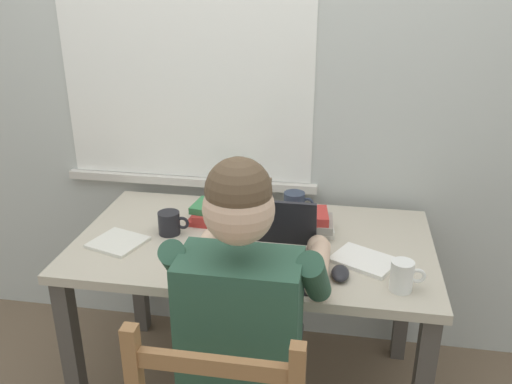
{
  "coord_description": "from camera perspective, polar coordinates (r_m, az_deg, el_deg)",
  "views": [
    {
      "loc": [
        0.32,
        -1.81,
        1.69
      ],
      "look_at": [
        0.02,
        -0.05,
        0.94
      ],
      "focal_mm": 38.19,
      "sensor_mm": 36.0,
      "label": 1
    }
  ],
  "objects": [
    {
      "name": "book_stack_main",
      "position": [
        2.22,
        -4.41,
        -2.24
      ],
      "size": [
        0.2,
        0.17,
        0.07
      ],
      "color": "#BC332D",
      "rests_on": "desk"
    },
    {
      "name": "seated_person",
      "position": [
        1.71,
        -0.93,
        -13.3
      ],
      "size": [
        0.5,
        0.6,
        1.25
      ],
      "color": "#2D5642",
      "rests_on": "ground"
    },
    {
      "name": "coffee_mug_white",
      "position": [
        1.82,
        15.1,
        -8.48
      ],
      "size": [
        0.11,
        0.07,
        0.1
      ],
      "color": "white",
      "rests_on": "desk"
    },
    {
      "name": "coffee_mug_dark",
      "position": [
        2.14,
        -9.02,
        -3.22
      ],
      "size": [
        0.12,
        0.08,
        0.09
      ],
      "color": "black",
      "rests_on": "desk"
    },
    {
      "name": "book_stack_side",
      "position": [
        2.12,
        5.69,
        -3.18
      ],
      "size": [
        0.19,
        0.16,
        0.09
      ],
      "color": "white",
      "rests_on": "desk"
    },
    {
      "name": "paper_pile_near_laptop",
      "position": [
        1.97,
        11.25,
        -7.02
      ],
      "size": [
        0.26,
        0.23,
        0.01
      ],
      "primitive_type": "cube",
      "rotation": [
        0.0,
        0.0,
        -0.48
      ],
      "color": "white",
      "rests_on": "desk"
    },
    {
      "name": "coffee_mug_spare",
      "position": [
        2.27,
        4.08,
        -1.22
      ],
      "size": [
        0.13,
        0.09,
        0.1
      ],
      "color": "#2D384C",
      "rests_on": "desk"
    },
    {
      "name": "laptop",
      "position": [
        1.9,
        1.08,
        -6.2
      ],
      "size": [
        0.33,
        0.32,
        0.22
      ],
      "color": "#232328",
      "rests_on": "desk"
    },
    {
      "name": "computer_mouse",
      "position": [
        1.86,
        8.81,
        -8.41
      ],
      "size": [
        0.06,
        0.1,
        0.03
      ],
      "primitive_type": "ellipsoid",
      "color": "#232328",
      "rests_on": "desk"
    },
    {
      "name": "back_wall",
      "position": [
        2.33,
        1.56,
        12.94
      ],
      "size": [
        6.0,
        0.08,
        2.6
      ],
      "color": "beige",
      "rests_on": "ground"
    },
    {
      "name": "paper_pile_back_corner",
      "position": [
        2.12,
        -14.26,
        -5.12
      ],
      "size": [
        0.23,
        0.22,
        0.01
      ],
      "primitive_type": "cube",
      "rotation": [
        0.0,
        0.0,
        -0.31
      ],
      "color": "silver",
      "rests_on": "desk"
    },
    {
      "name": "desk",
      "position": [
        2.13,
        -0.25,
        -7.34
      ],
      "size": [
        1.35,
        0.76,
        0.72
      ],
      "color": "#BCB29E",
      "rests_on": "ground"
    }
  ]
}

